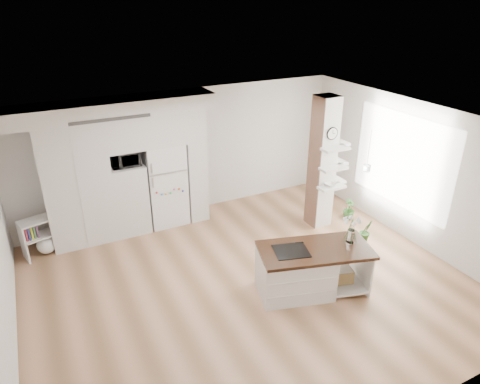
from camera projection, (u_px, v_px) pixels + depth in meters
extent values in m
cube|color=tan|center=(248.00, 283.00, 7.18)|extent=(7.00, 6.00, 0.01)
cube|color=white|center=(249.00, 128.00, 6.04)|extent=(7.00, 6.00, 0.04)
cube|color=silver|center=(183.00, 153.00, 9.04)|extent=(7.00, 0.04, 2.70)
cube|color=silver|center=(391.00, 340.00, 4.18)|extent=(7.00, 0.04, 2.70)
cube|color=silver|center=(413.00, 173.00, 8.03)|extent=(0.04, 6.00, 2.70)
cube|color=silver|center=(77.00, 184.00, 7.95)|extent=(1.20, 0.65, 2.40)
cube|color=silver|center=(129.00, 198.00, 8.53)|extent=(0.65, 0.65, 1.42)
cube|color=silver|center=(121.00, 132.00, 7.95)|extent=(0.65, 0.65, 0.65)
cube|color=silver|center=(160.00, 127.00, 8.26)|extent=(0.85, 0.65, 0.65)
cube|color=silver|center=(193.00, 164.00, 8.88)|extent=(0.40, 0.65, 2.40)
cube|color=silver|center=(106.00, 109.00, 7.64)|extent=(4.00, 0.70, 0.30)
cube|color=#262626|center=(111.00, 119.00, 7.41)|extent=(1.40, 0.04, 0.06)
cube|color=white|center=(165.00, 184.00, 8.77)|extent=(0.78, 0.66, 1.75)
cube|color=#B2B2B7|center=(169.00, 173.00, 8.34)|extent=(0.78, 0.01, 0.03)
cube|color=silver|center=(323.00, 163.00, 8.52)|extent=(0.40, 0.40, 2.70)
cube|color=#9A6B56|center=(314.00, 165.00, 8.43)|extent=(0.02, 0.40, 2.70)
cube|color=#9A6B56|center=(316.00, 160.00, 8.69)|extent=(0.40, 0.02, 2.70)
cylinder|color=black|center=(332.00, 133.00, 8.07)|extent=(0.25, 0.03, 0.25)
cylinder|color=white|center=(333.00, 134.00, 8.05)|extent=(0.21, 0.01, 0.21)
plane|color=white|center=(402.00, 161.00, 8.20)|extent=(0.00, 2.40, 2.40)
cylinder|color=white|center=(335.00, 146.00, 7.10)|extent=(0.12, 0.12, 0.10)
cube|color=silver|center=(295.00, 273.00, 6.82)|extent=(1.31, 1.03, 0.74)
cube|color=silver|center=(343.00, 281.00, 7.08)|extent=(0.80, 0.89, 0.04)
cube|color=silver|center=(361.00, 265.00, 7.01)|extent=(0.23, 0.73, 0.74)
cube|color=#331E0F|center=(315.00, 250.00, 6.70)|extent=(1.93, 1.29, 0.05)
cube|color=black|center=(291.00, 251.00, 6.62)|extent=(0.63, 0.57, 0.01)
cube|color=olive|center=(341.00, 275.00, 7.02)|extent=(0.41, 0.35, 0.22)
cylinder|color=white|center=(351.00, 236.00, 6.83)|extent=(0.12, 0.12, 0.22)
cube|color=silver|center=(23.00, 243.00, 7.65)|extent=(0.13, 0.35, 0.73)
cube|color=silver|center=(56.00, 232.00, 8.01)|extent=(0.13, 0.35, 0.73)
cube|color=silver|center=(36.00, 220.00, 7.68)|extent=(0.69, 0.51, 0.03)
cube|color=silver|center=(40.00, 236.00, 7.82)|extent=(0.66, 0.50, 0.03)
sphere|color=white|center=(47.00, 244.00, 7.96)|extent=(0.36, 0.36, 0.36)
imported|color=#34692A|center=(366.00, 231.00, 8.28)|extent=(0.28, 0.24, 0.47)
imported|color=#34692A|center=(349.00, 209.00, 9.16)|extent=(0.33, 0.33, 0.45)
imported|color=#2D2D2D|center=(125.00, 159.00, 8.12)|extent=(0.54, 0.37, 0.30)
imported|color=#34692A|center=(334.00, 151.00, 8.66)|extent=(0.27, 0.23, 0.30)
imported|color=white|center=(330.00, 184.00, 8.42)|extent=(0.22, 0.22, 0.05)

